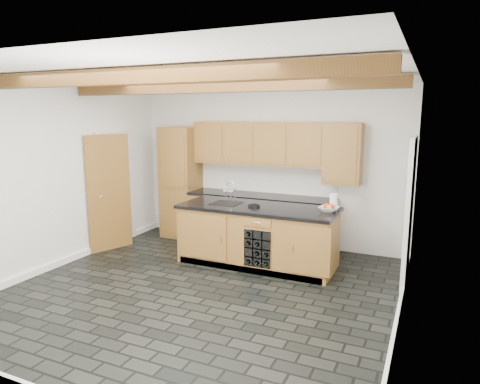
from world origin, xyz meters
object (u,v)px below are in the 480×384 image
Objects in this scene: paper_towel at (333,202)px; fruit_bowl at (329,209)px; island at (258,236)px; kitchen_scale at (254,205)px.

fruit_bowl is at bearing -108.69° from paper_towel.
paper_towel is at bearing 71.31° from fruit_bowl.
fruit_bowl is at bearing 6.45° from island.
fruit_bowl reaches higher than kitchen_scale.
paper_towel is at bearing 12.15° from island.
paper_towel is (0.04, 0.12, 0.09)m from fruit_bowl.
fruit_bowl reaches higher than island.
fruit_bowl is 1.17× the size of paper_towel.
kitchen_scale is at bearing -166.82° from paper_towel.
island is 0.49m from kitchen_scale.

